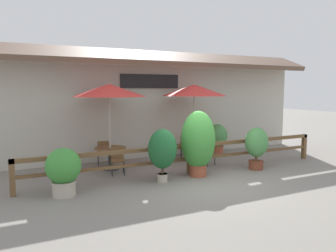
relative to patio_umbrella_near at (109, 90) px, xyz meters
The scene contains 16 objects.
ground_plane 4.34m from the patio_umbrella_near, 51.98° to the right, with size 60.00×60.00×0.00m, color gray.
building_facade 2.58m from the patio_umbrella_near, 33.55° to the left, with size 14.28×1.49×4.23m.
patio_railing 3.32m from the patio_umbrella_near, 38.03° to the right, with size 10.40×0.14×0.95m.
patio_umbrella_near is the anchor object (origin of this frame).
dining_table_near 2.06m from the patio_umbrella_near, 90.00° to the right, with size 1.07×1.07×0.74m.
chair_near_streetside 2.28m from the patio_umbrella_near, 88.97° to the right, with size 0.51×0.51×0.88m.
chair_near_wallside 2.28m from the patio_umbrella_near, 93.18° to the left, with size 0.51×0.51×0.88m.
patio_umbrella_middle 3.21m from the patio_umbrella_near, ahead, with size 2.41×2.41×2.90m.
dining_table_middle 3.81m from the patio_umbrella_near, ahead, with size 1.07×1.07×0.74m.
chair_middle_streetside 3.99m from the patio_umbrella_near, 14.97° to the right, with size 0.50×0.50×0.88m.
chair_middle_wallside 3.91m from the patio_umbrella_near, 13.53° to the left, with size 0.51×0.51×0.88m.
potted_plant_small_flowering 3.46m from the patio_umbrella_near, 130.66° to the right, with size 0.88×0.79×1.22m.
potted_plant_corner_fern 2.88m from the patio_umbrella_near, 66.41° to the right, with size 0.86×0.77×1.56m.
potted_plant_entrance_palm 3.38m from the patio_umbrella_near, 42.91° to the right, with size 1.09×0.98×2.04m.
potted_plant_broad_leaf 5.23m from the patio_umbrella_near, 26.11° to the right, with size 0.80×0.72×1.42m.
potted_plant_tall_tropical 5.34m from the patio_umbrella_near, ahead, with size 0.94×0.85×1.22m.
Camera 1 is at (-5.17, -7.85, 2.68)m, focal length 35.00 mm.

